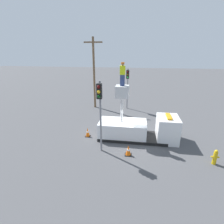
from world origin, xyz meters
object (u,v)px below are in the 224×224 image
bucket_truck (137,129)px  traffic_light_across (128,81)px  fire_hydrant (215,157)px  traffic_cone_curbside (128,150)px  traffic_cone_rear (88,132)px  utility_pole (94,71)px  worker (123,74)px  traffic_light_pole (100,104)px

bucket_truck → traffic_light_across: 8.25m
fire_hydrant → bucket_truck: bearing=150.7°
traffic_cone_curbside → traffic_cone_rear: bearing=147.2°
utility_pole → traffic_cone_curbside: bearing=-64.8°
utility_pole → bucket_truck: bearing=-54.8°
worker → utility_pole: (-4.15, 7.78, -0.77)m
worker → traffic_cone_rear: size_ratio=2.21×
bucket_truck → traffic_cone_curbside: 2.72m
traffic_cone_rear → traffic_light_pole: bearing=-53.2°
worker → traffic_light_pole: 3.19m
traffic_light_pole → traffic_cone_rear: (-1.60, 2.14, -3.30)m
traffic_light_pole → traffic_light_across: bearing=83.0°
bucket_truck → traffic_light_across: (-1.37, 7.70, 2.62)m
worker → utility_pole: 8.85m
traffic_light_pole → fire_hydrant: (7.64, -0.41, -3.16)m
traffic_light_across → utility_pole: (-4.12, 0.08, 1.06)m
traffic_light_pole → traffic_light_across: size_ratio=1.05×
traffic_cone_curbside → fire_hydrant: bearing=-2.3°
traffic_light_across → traffic_cone_rear: bearing=-109.6°
traffic_cone_rear → utility_pole: (-1.28, 8.06, 4.18)m
traffic_light_pole → fire_hydrant: bearing=-3.1°
fire_hydrant → traffic_light_pole: bearing=176.9°
worker → bucket_truck: bearing=0.0°
traffic_light_pole → traffic_light_across: 10.19m
utility_pole → worker: bearing=-61.9°
traffic_light_pole → utility_pole: utility_pole is taller
traffic_light_across → utility_pole: bearing=178.8°
traffic_cone_curbside → utility_pole: (-4.89, 10.38, 4.19)m
worker → traffic_light_across: worker is taller
bucket_truck → traffic_cone_curbside: size_ratio=8.38×
traffic_light_pole → traffic_cone_curbside: traffic_light_pole is taller
bucket_truck → utility_pole: (-5.49, 7.78, 3.68)m
worker → traffic_light_across: size_ratio=0.35×
worker → traffic_light_across: (-0.03, 7.70, -1.83)m
traffic_light_pole → utility_pole: size_ratio=0.61×
worker → fire_hydrant: size_ratio=1.67×
traffic_light_pole → traffic_cone_rear: size_ratio=6.55×
bucket_truck → traffic_light_pole: traffic_light_pole is taller
worker → traffic_cone_rear: 5.73m
bucket_truck → traffic_cone_rear: size_ratio=8.14×
traffic_light_across → traffic_cone_curbside: (0.77, -10.30, -3.13)m
bucket_truck → traffic_cone_curbside: bucket_truck is taller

